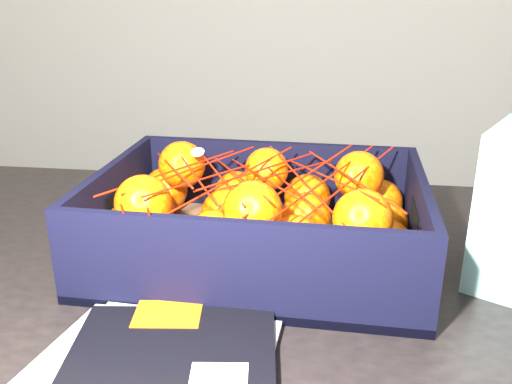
# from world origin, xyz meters

# --- Properties ---
(table) EXTENTS (1.22, 0.84, 0.75)m
(table) POSITION_xyz_m (0.05, 0.16, 0.65)
(table) COLOR black
(table) RESTS_ON ground
(produce_crate) EXTENTS (0.44, 0.33, 0.13)m
(produce_crate) POSITION_xyz_m (0.12, 0.22, 0.79)
(produce_crate) COLOR brown
(produce_crate) RESTS_ON table
(clementine_heap) EXTENTS (0.42, 0.32, 0.13)m
(clementine_heap) POSITION_xyz_m (0.12, 0.22, 0.81)
(clementine_heap) COLOR #EB5604
(clementine_heap) RESTS_ON produce_crate
(mesh_net) EXTENTS (0.37, 0.29, 0.09)m
(mesh_net) POSITION_xyz_m (0.12, 0.21, 0.87)
(mesh_net) COLOR #B31806
(mesh_net) RESTS_ON clementine_heap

